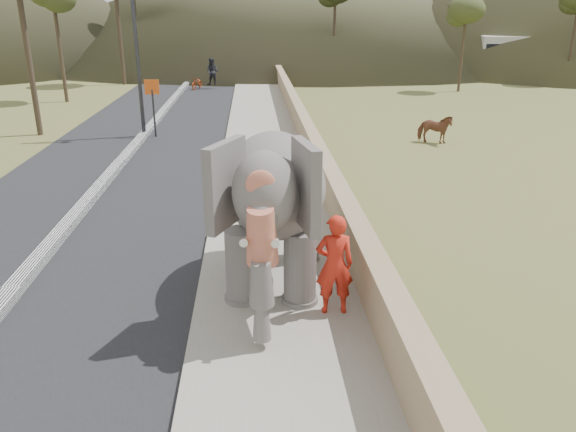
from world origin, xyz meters
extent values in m
plane|color=olive|center=(0.00, 0.00, 0.00)|extent=(160.00, 160.00, 0.00)
cube|color=black|center=(-5.00, 10.00, 0.01)|extent=(7.00, 120.00, 0.03)
cube|color=black|center=(-5.00, 10.00, 0.11)|extent=(0.35, 120.00, 0.22)
cube|color=#9E9687|center=(0.00, 10.00, 0.07)|extent=(3.00, 120.00, 0.15)
cube|color=tan|center=(1.65, 10.00, 0.55)|extent=(0.30, 120.00, 1.10)
cylinder|color=#302F35|center=(-5.00, 14.64, 4.00)|extent=(0.16, 0.16, 8.00)
cylinder|color=#2D2D33|center=(-4.50, 14.52, 1.00)|extent=(0.08, 0.08, 2.00)
cube|color=#E15615|center=(-4.50, 14.52, 2.10)|extent=(0.60, 0.05, 0.60)
imported|color=brown|center=(6.95, 12.62, 0.59)|extent=(1.53, 1.18, 1.18)
imported|color=silver|center=(18.85, 36.04, 0.72)|extent=(4.48, 2.53, 1.44)
cube|color=beige|center=(23.66, 35.62, 1.55)|extent=(11.27, 5.21, 3.10)
imported|color=red|center=(0.95, -0.78, 1.05)|extent=(0.66, 0.43, 1.80)
imported|color=#922C0D|center=(-4.05, 29.71, 0.44)|extent=(1.05, 1.76, 0.87)
imported|color=black|center=(-2.98, 29.71, 1.16)|extent=(1.05, 0.92, 1.81)
camera|label=1|loc=(-0.40, -9.36, 5.13)|focal=35.00mm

